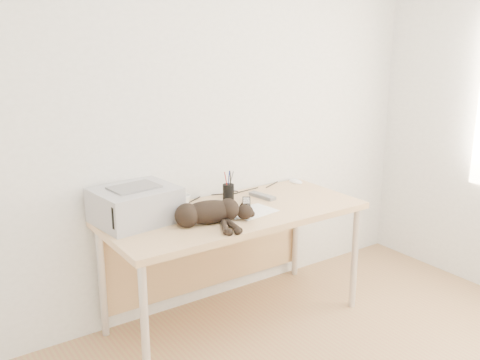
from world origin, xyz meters
TOP-DOWN VIEW (x-y plane):
  - wall_back at (0.00, 1.75)m, footprint 3.50×0.00m
  - desk at (0.00, 1.48)m, footprint 1.60×0.70m
  - printer at (-0.57, 1.56)m, footprint 0.48×0.42m
  - papers at (0.06, 1.32)m, footprint 0.32×0.24m
  - cat at (-0.26, 1.29)m, footprint 0.60×0.39m
  - mug at (-0.23, 1.62)m, footprint 0.13×0.13m
  - pen_cup at (0.10, 1.60)m, footprint 0.07×0.07m
  - remote_grey at (0.30, 1.51)m, footprint 0.09×0.20m
  - remote_black at (0.14, 1.46)m, footprint 0.15×0.18m
  - mouse at (0.72, 1.67)m, footprint 0.07×0.12m
  - cable_tangle at (0.00, 1.70)m, footprint 1.36×0.07m

SIDE VIEW (x-z plane):
  - desk at x=0.00m, z-range 0.24..0.98m
  - papers at x=0.06m, z-range 0.74..0.75m
  - cable_tangle at x=0.00m, z-range 0.74..0.75m
  - remote_black at x=0.14m, z-range 0.74..0.76m
  - remote_grey at x=0.30m, z-range 0.74..0.76m
  - mouse at x=0.72m, z-range 0.74..0.78m
  - mug at x=-0.23m, z-range 0.74..0.82m
  - pen_cup at x=0.10m, z-range 0.70..0.89m
  - cat at x=-0.26m, z-range 0.73..0.87m
  - printer at x=-0.57m, z-range 0.74..0.94m
  - wall_back at x=0.00m, z-range -0.45..3.05m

